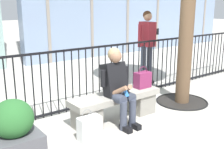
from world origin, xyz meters
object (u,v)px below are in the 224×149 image
bystander_at_railing (147,42)px  shopping_bag (89,128)px  seated_person_with_phone (118,84)px  planter (15,138)px  stone_bench (116,104)px  handbag_on_bench (143,80)px

bystander_at_railing → shopping_bag: bearing=-148.4°
seated_person_with_phone → shopping_bag: bearing=-162.4°
bystander_at_railing → planter: bystander_at_railing is taller
seated_person_with_phone → planter: size_ratio=1.43×
stone_bench → planter: bearing=-166.2°
bystander_at_railing → handbag_on_bench: bearing=-136.0°
handbag_on_bench → shopping_bag: bearing=-165.8°
shopping_bag → bystander_at_railing: (2.67, 1.64, 0.82)m
seated_person_with_phone → handbag_on_bench: seated_person_with_phone is taller
seated_person_with_phone → shopping_bag: seated_person_with_phone is taller
planter → bystander_at_railing: bearing=25.0°
seated_person_with_phone → handbag_on_bench: (0.64, 0.12, -0.06)m
seated_person_with_phone → stone_bench: bearing=65.6°
handbag_on_bench → bystander_at_railing: bystander_at_railing is taller
bystander_at_railing → planter: (-3.73, -1.74, -0.61)m
shopping_bag → stone_bench: bearing=25.1°
shopping_bag → planter: bearing=-174.8°
handbag_on_bench → shopping_bag: handbag_on_bench is taller
bystander_at_railing → planter: bearing=-155.0°
stone_bench → handbag_on_bench: 0.66m
seated_person_with_phone → shopping_bag: size_ratio=2.74×
seated_person_with_phone → shopping_bag: (-0.67, -0.21, -0.47)m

